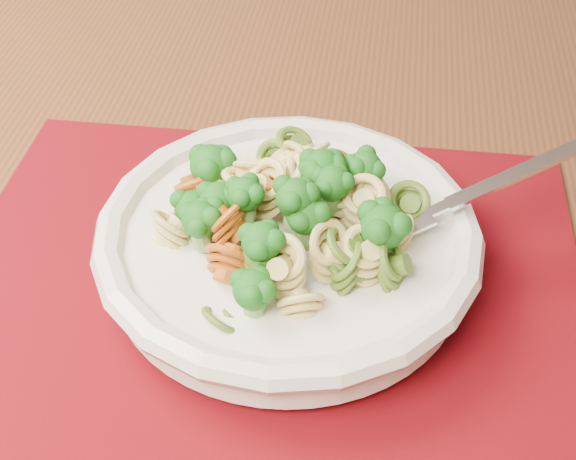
% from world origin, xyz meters
% --- Properties ---
extents(dining_table, '(1.44, 1.12, 0.72)m').
position_xyz_m(dining_table, '(0.37, 0.59, 0.61)').
color(dining_table, '#582F18').
rests_on(dining_table, ground).
extents(placemat, '(0.49, 0.42, 0.00)m').
position_xyz_m(placemat, '(0.37, 0.48, 0.72)').
color(placemat, '#5D040F').
rests_on(placemat, dining_table).
extents(pasta_bowl, '(0.25, 0.25, 0.05)m').
position_xyz_m(pasta_bowl, '(0.38, 0.49, 0.75)').
color(pasta_bowl, silver).
rests_on(pasta_bowl, placemat).
extents(pasta_broccoli_heap, '(0.21, 0.21, 0.06)m').
position_xyz_m(pasta_broccoli_heap, '(0.38, 0.49, 0.77)').
color(pasta_broccoli_heap, '#EACB74').
rests_on(pasta_broccoli_heap, pasta_bowl).
extents(fork, '(0.16, 0.13, 0.08)m').
position_xyz_m(fork, '(0.45, 0.52, 0.77)').
color(fork, silver).
rests_on(fork, pasta_bowl).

